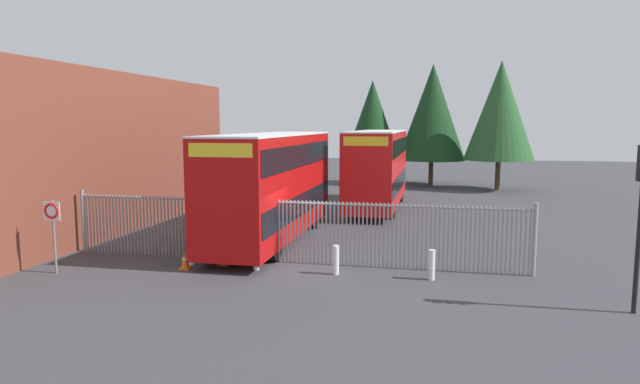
# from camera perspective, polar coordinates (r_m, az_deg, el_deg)

# --- Properties ---
(ground_plane) EXTENTS (100.00, 100.00, 0.00)m
(ground_plane) POSITION_cam_1_polar(r_m,az_deg,el_deg) (26.89, 1.82, -3.19)
(ground_plane) COLOR #3D3D42
(depot_building_brick) EXTENTS (7.36, 20.95, 7.04)m
(depot_building_brick) POSITION_cam_1_polar(r_m,az_deg,el_deg) (27.65, -25.96, 3.73)
(depot_building_brick) COLOR brown
(depot_building_brick) RESTS_ON ground
(palisade_fence) EXTENTS (16.26, 0.14, 2.35)m
(palisade_fence) POSITION_cam_1_polar(r_m,az_deg,el_deg) (19.06, -3.27, -3.89)
(palisade_fence) COLOR gray
(palisade_fence) RESTS_ON ground
(double_decker_bus_near_gate) EXTENTS (2.54, 10.81, 4.42)m
(double_decker_bus_near_gate) POSITION_cam_1_polar(r_m,az_deg,el_deg) (22.56, -5.01, 1.01)
(double_decker_bus_near_gate) COLOR #B70C0C
(double_decker_bus_near_gate) RESTS_ON ground
(double_decker_bus_behind_fence_left) EXTENTS (2.54, 10.81, 4.42)m
(double_decker_bus_behind_fence_left) POSITION_cam_1_polar(r_m,az_deg,el_deg) (31.33, 6.05, 2.71)
(double_decker_bus_behind_fence_left) COLOR red
(double_decker_bus_behind_fence_left) RESTS_ON ground
(bollard_near_left) EXTENTS (0.20, 0.20, 0.95)m
(bollard_near_left) POSITION_cam_1_polar(r_m,az_deg,el_deg) (19.32, -13.23, -6.06)
(bollard_near_left) COLOR silver
(bollard_near_left) RESTS_ON ground
(bollard_center_front) EXTENTS (0.20, 0.20, 0.95)m
(bollard_center_front) POSITION_cam_1_polar(r_m,az_deg,el_deg) (18.36, -6.70, -6.61)
(bollard_center_front) COLOR silver
(bollard_center_front) RESTS_ON ground
(bollard_near_right) EXTENTS (0.20, 0.20, 0.95)m
(bollard_near_right) POSITION_cam_1_polar(r_m,az_deg,el_deg) (17.69, 1.67, -7.09)
(bollard_near_right) COLOR silver
(bollard_near_right) RESTS_ON ground
(bollard_far_right) EXTENTS (0.20, 0.20, 0.95)m
(bollard_far_right) POSITION_cam_1_polar(r_m,az_deg,el_deg) (17.44, 11.56, -7.45)
(bollard_far_right) COLOR silver
(bollard_far_right) RESTS_ON ground
(traffic_cone_by_gate) EXTENTS (0.34, 0.34, 0.59)m
(traffic_cone_by_gate) POSITION_cam_1_polar(r_m,az_deg,el_deg) (19.16, -9.99, -6.66)
(traffic_cone_by_gate) COLOR orange
(traffic_cone_by_gate) RESTS_ON ground
(traffic_cone_mid_forecourt) EXTENTS (0.34, 0.34, 0.59)m
(traffic_cone_mid_forecourt) POSITION_cam_1_polar(r_m,az_deg,el_deg) (18.89, -13.90, -6.96)
(traffic_cone_mid_forecourt) COLOR orange
(traffic_cone_mid_forecourt) RESTS_ON ground
(speed_limit_sign_post) EXTENTS (0.60, 0.14, 2.40)m
(speed_limit_sign_post) POSITION_cam_1_polar(r_m,az_deg,el_deg) (19.54, -26.12, -2.57)
(speed_limit_sign_post) COLOR slate
(speed_limit_sign_post) RESTS_ON ground
(tree_tall_back) EXTENTS (4.96, 4.96, 9.29)m
(tree_tall_back) POSITION_cam_1_polar(r_m,az_deg,el_deg) (41.58, 18.27, 8.06)
(tree_tall_back) COLOR #4C3823
(tree_tall_back) RESTS_ON ground
(tree_short_side) EXTENTS (4.44, 4.44, 8.24)m
(tree_short_side) POSITION_cam_1_polar(r_m,az_deg,el_deg) (44.08, 5.48, 7.42)
(tree_short_side) COLOR #4C3823
(tree_short_side) RESTS_ON ground
(tree_mid_row) EXTENTS (5.18, 5.18, 9.39)m
(tree_mid_row) POSITION_cam_1_polar(r_m,az_deg,el_deg) (43.68, 11.63, 8.13)
(tree_mid_row) COLOR #4C3823
(tree_mid_row) RESTS_ON ground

